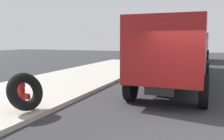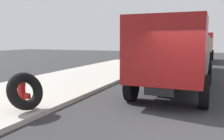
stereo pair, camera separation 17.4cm
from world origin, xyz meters
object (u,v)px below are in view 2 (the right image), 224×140
Objects in this scene: fire_hydrant at (22,93)px; dump_truck_green at (184,49)px; dump_truck_gray at (176,55)px; dump_truck_orange at (199,46)px; loose_tire at (25,91)px.

fire_hydrant is 0.12× the size of dump_truck_green.
dump_truck_gray and dump_truck_orange have the same top height.
dump_truck_orange reaches higher than fire_hydrant.
loose_tire is 0.16× the size of dump_truck_gray.
dump_truck_gray is at bearing -179.99° from dump_truck_orange.
dump_truck_green is (12.13, -3.15, 0.88)m from loose_tire.
dump_truck_green is (11.80, -3.59, 1.02)m from fire_hydrant.
dump_truck_gray is 1.00× the size of dump_truck_green.
dump_truck_orange is (16.55, 0.00, 0.00)m from dump_truck_gray.
dump_truck_green is at bearing 177.32° from dump_truck_orange.
dump_truck_gray is 16.55m from dump_truck_orange.
loose_tire is 6.18m from dump_truck_gray.
dump_truck_orange is at bearing -9.47° from loose_tire.
dump_truck_green and dump_truck_orange have the same top height.
dump_truck_gray reaches higher than loose_tire.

